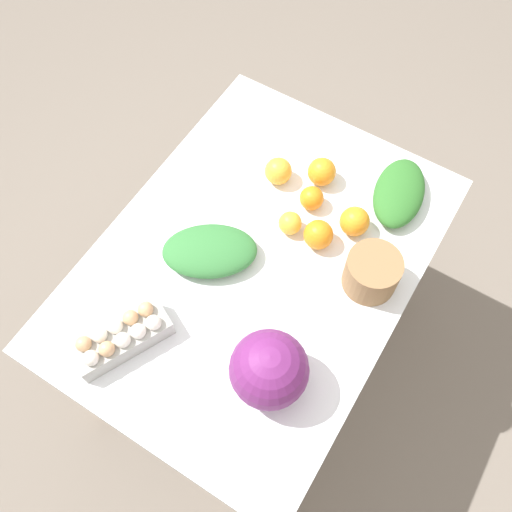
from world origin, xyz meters
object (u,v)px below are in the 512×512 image
at_px(egg_carton, 121,337).
at_px(greens_bunch_scallion, 210,251).
at_px(cabbage_purple, 269,369).
at_px(orange_1, 312,198).
at_px(orange_4, 355,221).
at_px(orange_2, 322,172).
at_px(orange_5, 290,223).
at_px(paper_bag, 372,273).
at_px(orange_0, 278,171).
at_px(orange_3, 318,235).
at_px(greens_bunch_chard, 399,193).

height_order(egg_carton, greens_bunch_scallion, egg_carton).
height_order(cabbage_purple, greens_bunch_scallion, cabbage_purple).
bearing_deg(orange_1, cabbage_purple, -162.20).
xyz_separation_m(greens_bunch_scallion, orange_4, (0.28, -0.29, 0.01)).
bearing_deg(orange_2, cabbage_purple, -163.20).
bearing_deg(cabbage_purple, orange_4, 2.57).
bearing_deg(orange_5, paper_bag, -96.82).
relative_size(orange_0, orange_4, 0.95).
xyz_separation_m(cabbage_purple, orange_2, (0.59, 0.18, -0.05)).
distance_m(orange_0, orange_2, 0.13).
height_order(orange_0, orange_3, orange_3).
bearing_deg(cabbage_purple, orange_1, 17.80).
bearing_deg(greens_bunch_chard, orange_5, 139.45).
relative_size(egg_carton, paper_bag, 1.82).
distance_m(egg_carton, orange_5, 0.54).
bearing_deg(cabbage_purple, orange_0, 28.46).
bearing_deg(greens_bunch_scallion, orange_3, -49.35).
xyz_separation_m(cabbage_purple, orange_5, (0.40, 0.17, -0.06)).
height_order(cabbage_purple, orange_4, cabbage_purple).
bearing_deg(orange_0, greens_bunch_chard, -70.04).
relative_size(egg_carton, greens_bunch_chard, 1.08).
bearing_deg(orange_1, orange_5, 173.80).
distance_m(cabbage_purple, orange_2, 0.62).
bearing_deg(egg_carton, orange_2, 11.44).
relative_size(greens_bunch_chard, orange_4, 2.93).
bearing_deg(greens_bunch_chard, orange_0, 109.96).
bearing_deg(orange_0, paper_bag, -113.17).
bearing_deg(orange_2, orange_0, 120.09).
distance_m(paper_bag, orange_5, 0.26).
relative_size(greens_bunch_chard, orange_1, 3.54).
distance_m(greens_bunch_scallion, orange_5, 0.24).
bearing_deg(orange_2, orange_3, -153.92).
distance_m(greens_bunch_chard, orange_0, 0.35).
bearing_deg(orange_4, orange_5, 121.70).
bearing_deg(paper_bag, orange_4, 41.82).
relative_size(orange_2, orange_4, 0.99).
xyz_separation_m(orange_0, orange_1, (-0.03, -0.13, -0.01)).
xyz_separation_m(cabbage_purple, egg_carton, (-0.11, 0.36, -0.05)).
xyz_separation_m(greens_bunch_scallion, orange_1, (0.29, -0.15, 0.00)).
bearing_deg(egg_carton, orange_5, 5.66).
bearing_deg(greens_bunch_scallion, cabbage_purple, -124.08).
height_order(egg_carton, orange_3, egg_carton).
relative_size(paper_bag, orange_0, 1.82).
distance_m(orange_4, orange_5, 0.18).
relative_size(cabbage_purple, orange_4, 2.27).
bearing_deg(orange_3, orange_0, 57.91).
height_order(egg_carton, orange_5, egg_carton).
distance_m(orange_1, orange_3, 0.12).
height_order(greens_bunch_scallion, orange_3, orange_3).
bearing_deg(greens_bunch_chard, orange_2, 104.38).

